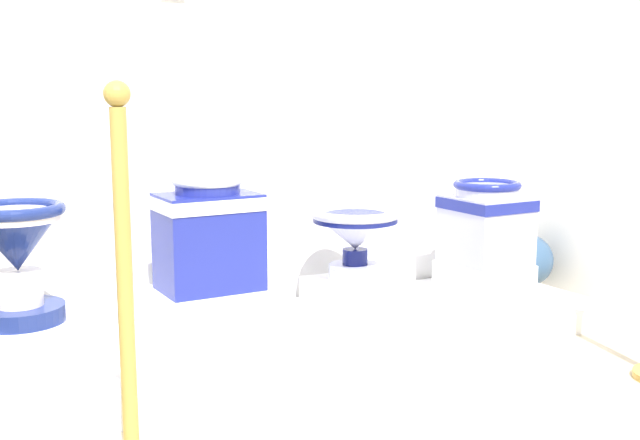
{
  "coord_description": "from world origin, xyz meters",
  "views": [
    {
      "loc": [
        0.28,
        0.1,
        1.03
      ],
      "look_at": [
        1.78,
        2.75,
        0.52
      ],
      "focal_mm": 44.04,
      "sensor_mm": 36.0,
      "label": 1
    }
  ],
  "objects_px": {
    "decorative_vase_corner": "(524,258)",
    "antique_toilet_tall_cobalt": "(17,248)",
    "antique_toilet_slender_white": "(355,231)",
    "plinth_block_broad_patterned": "(484,279)",
    "antique_toilet_broad_patterned": "(486,220)",
    "plinth_block_slender_white": "(355,295)",
    "plinth_block_tall_cobalt": "(23,346)",
    "antique_toilet_squat_floral": "(209,231)",
    "plinth_block_squat_floral": "(210,312)",
    "stanchion_post_near_left": "(128,367)"
  },
  "relations": [
    {
      "from": "plinth_block_squat_floral",
      "to": "antique_toilet_slender_white",
      "type": "bearing_deg",
      "value": 0.57
    },
    {
      "from": "plinth_block_tall_cobalt",
      "to": "plinth_block_slender_white",
      "type": "height_order",
      "value": "plinth_block_tall_cobalt"
    },
    {
      "from": "stanchion_post_near_left",
      "to": "plinth_block_broad_patterned",
      "type": "bearing_deg",
      "value": 23.89
    },
    {
      "from": "antique_toilet_slender_white",
      "to": "stanchion_post_near_left",
      "type": "xyz_separation_m",
      "value": [
        -1.22,
        -0.89,
        -0.09
      ]
    },
    {
      "from": "decorative_vase_corner",
      "to": "stanchion_post_near_left",
      "type": "distance_m",
      "value": 2.57
    },
    {
      "from": "antique_toilet_tall_cobalt",
      "to": "decorative_vase_corner",
      "type": "xyz_separation_m",
      "value": [
        2.47,
        0.21,
        -0.34
      ]
    },
    {
      "from": "antique_toilet_tall_cobalt",
      "to": "plinth_block_squat_floral",
      "type": "relative_size",
      "value": 1.0
    },
    {
      "from": "plinth_block_squat_floral",
      "to": "antique_toilet_slender_white",
      "type": "relative_size",
      "value": 1.07
    },
    {
      "from": "antique_toilet_squat_floral",
      "to": "stanchion_post_near_left",
      "type": "distance_m",
      "value": 1.06
    },
    {
      "from": "antique_toilet_slender_white",
      "to": "plinth_block_broad_patterned",
      "type": "height_order",
      "value": "antique_toilet_slender_white"
    },
    {
      "from": "plinth_block_tall_cobalt",
      "to": "plinth_block_squat_floral",
      "type": "relative_size",
      "value": 0.8
    },
    {
      "from": "plinth_block_squat_floral",
      "to": "plinth_block_broad_patterned",
      "type": "distance_m",
      "value": 1.32
    },
    {
      "from": "plinth_block_squat_floral",
      "to": "decorative_vase_corner",
      "type": "relative_size",
      "value": 0.95
    },
    {
      "from": "stanchion_post_near_left",
      "to": "plinth_block_tall_cobalt",
      "type": "bearing_deg",
      "value": 98.53
    },
    {
      "from": "antique_toilet_slender_white",
      "to": "antique_toilet_broad_patterned",
      "type": "height_order",
      "value": "antique_toilet_broad_patterned"
    },
    {
      "from": "plinth_block_squat_floral",
      "to": "antique_toilet_squat_floral",
      "type": "bearing_deg",
      "value": 0.0
    },
    {
      "from": "antique_toilet_slender_white",
      "to": "stanchion_post_near_left",
      "type": "bearing_deg",
      "value": -143.83
    },
    {
      "from": "plinth_block_tall_cobalt",
      "to": "antique_toilet_tall_cobalt",
      "type": "relative_size",
      "value": 0.8
    },
    {
      "from": "plinth_block_tall_cobalt",
      "to": "antique_toilet_squat_floral",
      "type": "xyz_separation_m",
      "value": [
        0.69,
        0.05,
        0.32
      ]
    },
    {
      "from": "antique_toilet_squat_floral",
      "to": "stanchion_post_near_left",
      "type": "xyz_separation_m",
      "value": [
        -0.57,
        -0.89,
        -0.15
      ]
    },
    {
      "from": "plinth_block_broad_patterned",
      "to": "stanchion_post_near_left",
      "type": "relative_size",
      "value": 0.32
    },
    {
      "from": "antique_toilet_squat_floral",
      "to": "stanchion_post_near_left",
      "type": "height_order",
      "value": "stanchion_post_near_left"
    },
    {
      "from": "antique_toilet_tall_cobalt",
      "to": "plinth_block_broad_patterned",
      "type": "xyz_separation_m",
      "value": [
        2.01,
        0.0,
        -0.34
      ]
    },
    {
      "from": "antique_toilet_squat_floral",
      "to": "antique_toilet_broad_patterned",
      "type": "distance_m",
      "value": 1.32
    },
    {
      "from": "plinth_block_slender_white",
      "to": "plinth_block_squat_floral",
      "type": "bearing_deg",
      "value": -179.43
    },
    {
      "from": "plinth_block_broad_patterned",
      "to": "decorative_vase_corner",
      "type": "xyz_separation_m",
      "value": [
        0.46,
        0.21,
        0.01
      ]
    },
    {
      "from": "plinth_block_tall_cobalt",
      "to": "antique_toilet_slender_white",
      "type": "distance_m",
      "value": 1.37
    },
    {
      "from": "plinth_block_slender_white",
      "to": "stanchion_post_near_left",
      "type": "distance_m",
      "value": 1.52
    },
    {
      "from": "antique_toilet_tall_cobalt",
      "to": "plinth_block_slender_white",
      "type": "xyz_separation_m",
      "value": [
        1.35,
        0.06,
        -0.35
      ]
    },
    {
      "from": "antique_toilet_squat_floral",
      "to": "plinth_block_broad_patterned",
      "type": "xyz_separation_m",
      "value": [
        1.32,
        -0.05,
        -0.33
      ]
    },
    {
      "from": "decorative_vase_corner",
      "to": "plinth_block_slender_white",
      "type": "bearing_deg",
      "value": -172.05
    },
    {
      "from": "antique_toilet_slender_white",
      "to": "antique_toilet_broad_patterned",
      "type": "relative_size",
      "value": 0.99
    },
    {
      "from": "antique_toilet_broad_patterned",
      "to": "plinth_block_broad_patterned",
      "type": "bearing_deg",
      "value": 180.0
    },
    {
      "from": "plinth_block_slender_white",
      "to": "antique_toilet_slender_white",
      "type": "distance_m",
      "value": 0.28
    },
    {
      "from": "antique_toilet_squat_floral",
      "to": "decorative_vase_corner",
      "type": "bearing_deg",
      "value": 5.24
    },
    {
      "from": "decorative_vase_corner",
      "to": "stanchion_post_near_left",
      "type": "height_order",
      "value": "stanchion_post_near_left"
    },
    {
      "from": "antique_toilet_squat_floral",
      "to": "decorative_vase_corner",
      "type": "distance_m",
      "value": 1.82
    },
    {
      "from": "antique_toilet_broad_patterned",
      "to": "decorative_vase_corner",
      "type": "relative_size",
      "value": 0.91
    },
    {
      "from": "plinth_block_broad_patterned",
      "to": "decorative_vase_corner",
      "type": "bearing_deg",
      "value": 25.11
    },
    {
      "from": "decorative_vase_corner",
      "to": "antique_toilet_tall_cobalt",
      "type": "bearing_deg",
      "value": -175.02
    },
    {
      "from": "antique_toilet_squat_floral",
      "to": "antique_toilet_broad_patterned",
      "type": "relative_size",
      "value": 1.15
    },
    {
      "from": "plinth_block_tall_cobalt",
      "to": "plinth_block_slender_white",
      "type": "relative_size",
      "value": 0.9
    },
    {
      "from": "plinth_block_slender_white",
      "to": "plinth_block_broad_patterned",
      "type": "relative_size",
      "value": 1.04
    },
    {
      "from": "plinth_block_slender_white",
      "to": "stanchion_post_near_left",
      "type": "bearing_deg",
      "value": -143.83
    },
    {
      "from": "plinth_block_slender_white",
      "to": "plinth_block_broad_patterned",
      "type": "bearing_deg",
      "value": -4.98
    },
    {
      "from": "antique_toilet_tall_cobalt",
      "to": "antique_toilet_squat_floral",
      "type": "relative_size",
      "value": 0.91
    },
    {
      "from": "plinth_block_tall_cobalt",
      "to": "antique_toilet_broad_patterned",
      "type": "relative_size",
      "value": 0.85
    },
    {
      "from": "antique_toilet_squat_floral",
      "to": "stanchion_post_near_left",
      "type": "relative_size",
      "value": 0.41
    },
    {
      "from": "antique_toilet_slender_white",
      "to": "antique_toilet_tall_cobalt",
      "type": "bearing_deg",
      "value": -177.52
    },
    {
      "from": "plinth_block_broad_patterned",
      "to": "stanchion_post_near_left",
      "type": "xyz_separation_m",
      "value": [
        -1.89,
        -0.84,
        0.18
      ]
    }
  ]
}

